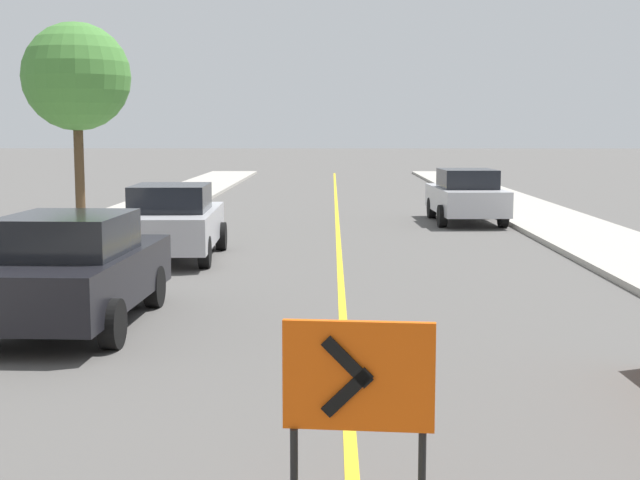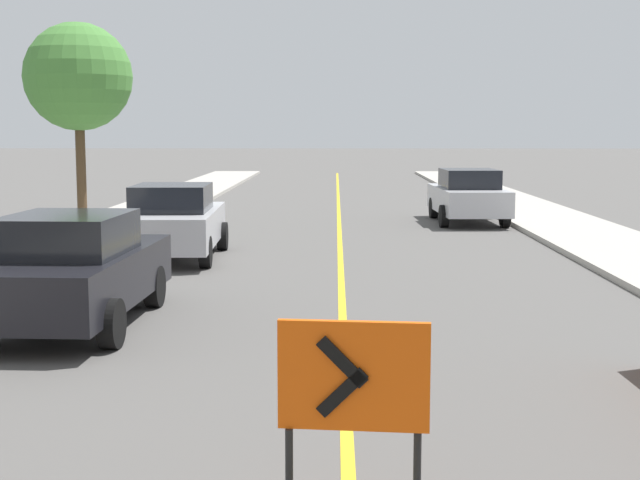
% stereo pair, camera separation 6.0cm
% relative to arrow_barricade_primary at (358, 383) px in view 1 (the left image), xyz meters
% --- Properties ---
extents(lane_stripe, '(0.12, 74.22, 0.01)m').
position_rel_arrow_barricade_primary_xyz_m(lane_stripe, '(-0.02, 13.34, -0.98)').
color(lane_stripe, gold).
rests_on(lane_stripe, ground_plane).
extents(sidewalk_left, '(2.83, 74.22, 0.13)m').
position_rel_arrow_barricade_primary_xyz_m(sidewalk_left, '(-6.34, 13.34, -0.92)').
color(sidewalk_left, '#ADA89E').
rests_on(sidewalk_left, ground_plane).
extents(sidewalk_right, '(2.83, 74.22, 0.13)m').
position_rel_arrow_barricade_primary_xyz_m(sidewalk_right, '(6.30, 13.34, -0.92)').
color(sidewalk_right, '#ADA89E').
rests_on(sidewalk_right, ground_plane).
extents(arrow_barricade_primary, '(1.06, 0.16, 1.43)m').
position_rel_arrow_barricade_primary_xyz_m(arrow_barricade_primary, '(0.00, 0.00, 0.00)').
color(arrow_barricade_primary, '#EF560C').
rests_on(arrow_barricade_primary, ground_plane).
extents(parked_car_curb_near, '(1.96, 4.36, 1.59)m').
position_rel_arrow_barricade_primary_xyz_m(parked_car_curb_near, '(-3.78, 6.17, -0.19)').
color(parked_car_curb_near, black).
rests_on(parked_car_curb_near, ground_plane).
extents(parked_car_curb_mid, '(1.97, 4.37, 1.59)m').
position_rel_arrow_barricade_primary_xyz_m(parked_car_curb_mid, '(-3.56, 12.76, -0.19)').
color(parked_car_curb_mid, '#B7B7BC').
rests_on(parked_car_curb_mid, ground_plane).
extents(parked_car_curb_far, '(1.95, 4.36, 1.59)m').
position_rel_arrow_barricade_primary_xyz_m(parked_car_curb_far, '(3.78, 20.26, -0.19)').
color(parked_car_curb_far, '#B7B7BC').
rests_on(parked_car_curb_far, ground_plane).
extents(street_tree_left_near, '(2.66, 2.66, 5.23)m').
position_rel_arrow_barricade_primary_xyz_m(street_tree_left_near, '(-6.48, 16.16, 3.02)').
color(street_tree_left_near, '#4C3823').
rests_on(street_tree_left_near, sidewalk_left).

